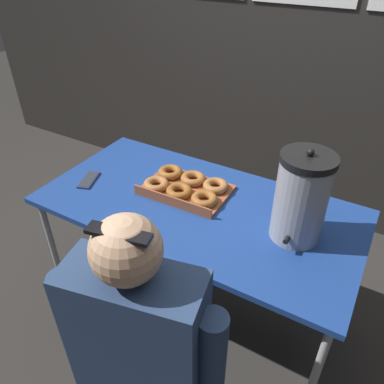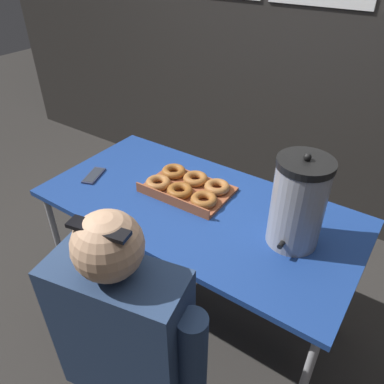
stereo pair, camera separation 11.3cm
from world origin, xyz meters
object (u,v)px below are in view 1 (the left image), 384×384
object	(u,v)px
coffee_urn	(301,198)
cell_phone	(89,180)
donut_box	(186,187)
person_seated	(141,361)

from	to	relation	value
coffee_urn	cell_phone	distance (m)	1.06
donut_box	cell_phone	distance (m)	0.51
donut_box	coffee_urn	distance (m)	0.59
donut_box	cell_phone	xyz separation A→B (m)	(-0.48, -0.17, -0.02)
donut_box	person_seated	distance (m)	0.82
cell_phone	person_seated	world-z (taller)	person_seated
coffee_urn	cell_phone	size ratio (longest dim) A/B	2.42
donut_box	person_seated	xyz separation A→B (m)	(0.26, -0.74, -0.23)
cell_phone	donut_box	bearing A→B (deg)	-0.79
donut_box	cell_phone	world-z (taller)	donut_box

